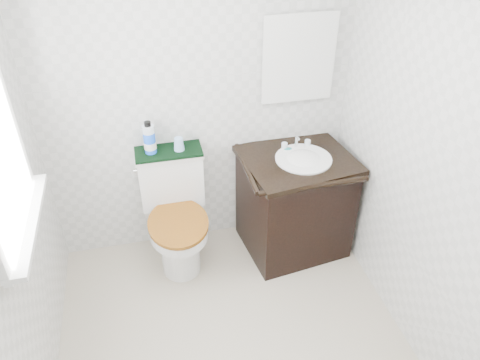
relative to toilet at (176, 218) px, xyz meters
name	(u,v)px	position (x,y,z in m)	size (l,w,h in m)	color
floor	(237,354)	(0.24, -0.96, -0.38)	(2.40, 2.40, 0.00)	#AAA289
wall_back	(198,101)	(0.24, 0.24, 0.82)	(2.40, 2.40, 0.00)	silver
wall_right	(438,175)	(1.34, -0.96, 0.82)	(2.40, 2.40, 0.00)	silver
mirror	(299,59)	(0.95, 0.21, 1.07)	(0.50, 0.02, 0.60)	silver
toilet	(176,218)	(0.00, 0.00, 0.00)	(0.48, 0.65, 0.88)	white
vanity	(295,201)	(0.90, -0.06, 0.05)	(0.85, 0.75, 0.92)	black
trash_bin	(253,219)	(0.63, 0.14, -0.23)	(0.24, 0.21, 0.29)	white
towel	(168,151)	(0.00, 0.13, 0.51)	(0.47, 0.22, 0.02)	black
mouthwash_bottle	(149,139)	(-0.12, 0.13, 0.62)	(0.08, 0.08, 0.24)	blue
cup	(179,144)	(0.08, 0.12, 0.56)	(0.07, 0.07, 0.09)	#90BBEC
soap_bar	(288,149)	(0.86, 0.06, 0.45)	(0.07, 0.05, 0.02)	#166A6B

